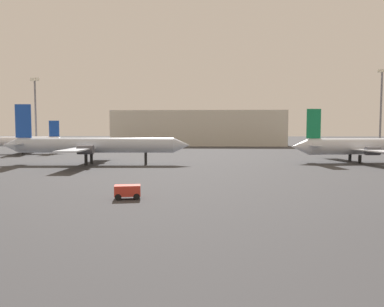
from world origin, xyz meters
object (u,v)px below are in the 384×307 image
Objects in this scene: airplane_far_left at (359,146)px; light_mast_left at (35,110)px; airplane_distant at (94,145)px; baggage_cart at (127,191)px; airplane_far_right at (21,141)px; light_mast_right at (381,107)px.

airplane_far_left is 1.34× the size of light_mast_left.
baggage_cart is (13.81, -32.42, -2.79)m from airplane_distant.
baggage_cart is at bearing -70.30° from airplane_distant.
airplane_far_right is at bearing 155.35° from airplane_far_left.
airplane_distant is at bearing -152.20° from light_mast_right.
airplane_distant is 1.23× the size of airplane_far_left.
airplane_far_right is 72.64m from baggage_cart.
airplane_distant is at bearing -51.68° from light_mast_left.
baggage_cart is 0.12× the size of light_mast_right.
baggage_cart is 85.77m from light_mast_right.
airplane_far_left is at bearing -119.96° from light_mast_right.
airplane_distant is 1.44× the size of airplane_far_right.
airplane_far_left is at bearing 150.64° from airplane_far_right.
light_mast_left is 94.55m from light_mast_right.
airplane_distant is 1.65× the size of light_mast_left.
airplane_far_left is at bearing 4.67° from airplane_distant.
airplane_far_left is (49.93, 7.05, -0.42)m from airplane_distant.
light_mast_right is at bearing 24.43° from airplane_distant.
airplane_far_left is 84.26m from light_mast_left.
airplane_distant is 1.56× the size of light_mast_right.
airplane_far_left is 1.17× the size of airplane_far_right.
light_mast_left is (-0.58, 9.35, 8.47)m from airplane_far_right.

